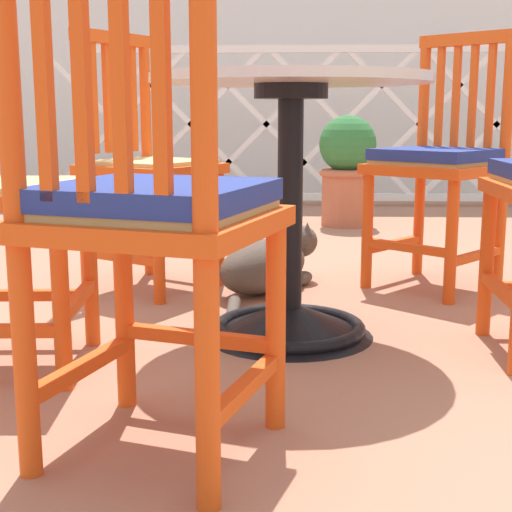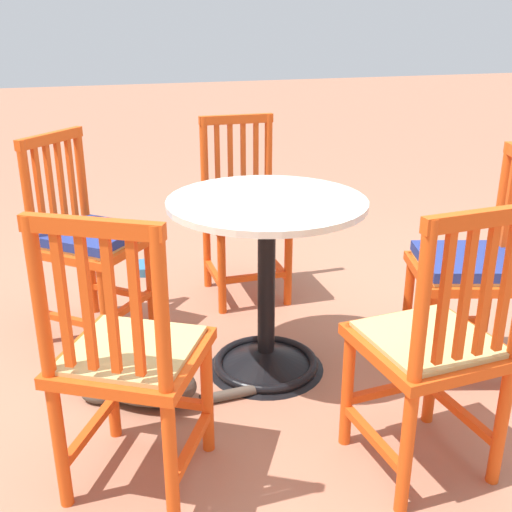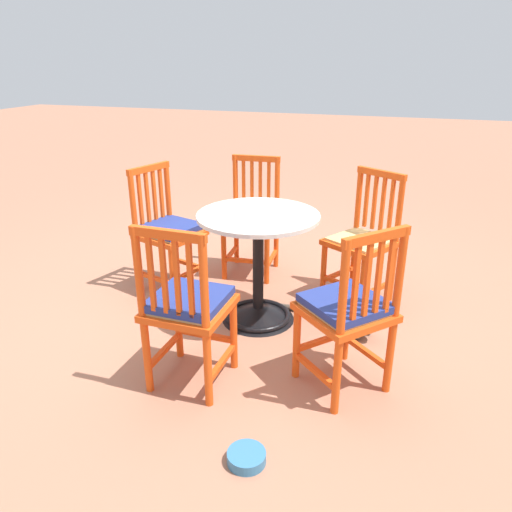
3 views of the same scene
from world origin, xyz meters
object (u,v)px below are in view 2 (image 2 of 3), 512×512
at_px(orange_chair_facing_out, 129,361).
at_px(orange_chair_at_corner, 472,269).
at_px(orange_chair_tucked_in, 245,212).
at_px(tabby_cat, 132,378).
at_px(orange_chair_near_fence, 434,349).
at_px(cafe_table, 266,306).
at_px(orange_chair_by_planter, 89,242).
at_px(pet_water_bowl, 144,268).

xyz_separation_m(orange_chair_facing_out, orange_chair_at_corner, (0.27, -1.36, 0.01)).
distance_m(orange_chair_tucked_in, tabby_cat, 1.12).
distance_m(orange_chair_facing_out, orange_chair_near_fence, 0.91).
bearing_deg(cafe_table, tabby_cat, 96.97).
relative_size(orange_chair_facing_out, orange_chair_by_planter, 1.00).
distance_m(orange_chair_near_fence, pet_water_bowl, 2.06).
xyz_separation_m(orange_chair_near_fence, tabby_cat, (0.66, 0.84, -0.34)).
xyz_separation_m(cafe_table, orange_chair_at_corner, (-0.25, -0.77, 0.16)).
relative_size(orange_chair_at_corner, orange_chair_tucked_in, 1.00).
bearing_deg(orange_chair_near_fence, cafe_table, 21.68).
height_order(orange_chair_at_corner, tabby_cat, orange_chair_at_corner).
height_order(orange_chair_tucked_in, tabby_cat, orange_chair_tucked_in).
xyz_separation_m(cafe_table, orange_chair_by_planter, (0.54, 0.64, 0.16)).
relative_size(cafe_table, orange_chair_facing_out, 0.83).
xyz_separation_m(orange_chair_tucked_in, tabby_cat, (-0.81, 0.69, -0.35)).
bearing_deg(cafe_table, orange_chair_near_fence, -158.32).
distance_m(orange_chair_at_corner, orange_chair_by_planter, 1.61).
height_order(cafe_table, orange_chair_near_fence, orange_chair_near_fence).
xyz_separation_m(orange_chair_facing_out, orange_chair_tucked_in, (1.26, -0.73, 0.01)).
height_order(orange_chair_tucked_in, pet_water_bowl, orange_chair_tucked_in).
height_order(tabby_cat, pet_water_bowl, tabby_cat).
relative_size(orange_chair_tucked_in, pet_water_bowl, 5.36).
relative_size(orange_chair_facing_out, orange_chair_tucked_in, 1.00).
distance_m(cafe_table, pet_water_bowl, 1.27).
bearing_deg(orange_chair_near_fence, orange_chair_by_planter, 36.50).
bearing_deg(orange_chair_by_planter, cafe_table, -129.70).
height_order(orange_chair_facing_out, orange_chair_by_planter, same).
height_order(cafe_table, orange_chair_by_planter, orange_chair_by_planter).
xyz_separation_m(orange_chair_tucked_in, orange_chair_by_planter, (-0.21, 0.78, 0.00)).
distance_m(cafe_table, tabby_cat, 0.59).
bearing_deg(pet_water_bowl, cafe_table, -164.34).
bearing_deg(orange_chair_facing_out, cafe_table, -49.05).
bearing_deg(orange_chair_near_fence, pet_water_bowl, 17.98).
relative_size(orange_chair_at_corner, orange_chair_by_planter, 1.00).
distance_m(orange_chair_near_fence, orange_chair_tucked_in, 1.48).
height_order(orange_chair_facing_out, orange_chair_at_corner, same).
bearing_deg(orange_chair_tucked_in, orange_chair_facing_out, 150.01).
relative_size(orange_chair_facing_out, tabby_cat, 1.30).
xyz_separation_m(orange_chair_at_corner, tabby_cat, (0.18, 1.32, -0.35)).
height_order(orange_chair_facing_out, pet_water_bowl, orange_chair_facing_out).
distance_m(orange_chair_tucked_in, orange_chair_by_planter, 0.81).
distance_m(orange_chair_by_planter, pet_water_bowl, 0.84).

